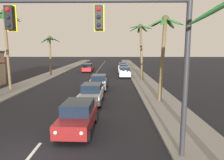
% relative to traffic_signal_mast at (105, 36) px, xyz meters
% --- Properties ---
extents(ground_plane, '(220.00, 220.00, 0.00)m').
position_rel_traffic_signal_mast_xyz_m(ground_plane, '(-3.36, 0.01, -5.21)').
color(ground_plane, black).
extents(sidewalk_right, '(3.20, 110.00, 0.14)m').
position_rel_traffic_signal_mast_xyz_m(sidewalk_right, '(4.44, 20.01, -5.14)').
color(sidewalk_right, gray).
rests_on(sidewalk_right, ground).
extents(sidewalk_left, '(3.20, 110.00, 0.14)m').
position_rel_traffic_signal_mast_xyz_m(sidewalk_left, '(-11.16, 20.01, -5.14)').
color(sidewalk_left, gray).
rests_on(sidewalk_left, ground).
extents(lane_markings, '(4.28, 89.97, 0.01)m').
position_rel_traffic_signal_mast_xyz_m(lane_markings, '(-2.96, 21.20, -5.21)').
color(lane_markings, silver).
rests_on(lane_markings, ground).
extents(traffic_signal_mast, '(10.72, 0.41, 7.40)m').
position_rel_traffic_signal_mast_xyz_m(traffic_signal_mast, '(0.00, 0.00, 0.00)').
color(traffic_signal_mast, '#2D2D33').
rests_on(traffic_signal_mast, ground).
extents(sedan_lead_at_stop_bar, '(2.05, 4.49, 1.68)m').
position_rel_traffic_signal_mast_xyz_m(sedan_lead_at_stop_bar, '(-1.75, 3.03, -4.36)').
color(sedan_lead_at_stop_bar, maroon).
rests_on(sedan_lead_at_stop_bar, ground).
extents(sedan_third_in_queue, '(2.01, 4.47, 1.68)m').
position_rel_traffic_signal_mast_xyz_m(sedan_third_in_queue, '(-1.64, 9.14, -4.36)').
color(sedan_third_in_queue, silver).
rests_on(sedan_third_in_queue, ground).
extents(sedan_fifth_in_queue, '(1.95, 4.45, 1.68)m').
position_rel_traffic_signal_mast_xyz_m(sedan_fifth_in_queue, '(-1.49, 15.25, -4.36)').
color(sedan_fifth_in_queue, '#4C515B').
rests_on(sedan_fifth_in_queue, ground).
extents(sedan_oncoming_far, '(2.02, 4.48, 1.68)m').
position_rel_traffic_signal_mast_xyz_m(sedan_oncoming_far, '(-5.12, 33.13, -4.36)').
color(sedan_oncoming_far, red).
rests_on(sedan_oncoming_far, ground).
extents(sedan_parked_nearest_kerb, '(2.05, 4.49, 1.68)m').
position_rel_traffic_signal_mast_xyz_m(sedan_parked_nearest_kerb, '(1.97, 37.02, -4.36)').
color(sedan_parked_nearest_kerb, silver).
rests_on(sedan_parked_nearest_kerb, ground).
extents(sedan_parked_mid_kerb, '(2.01, 4.47, 1.68)m').
position_rel_traffic_signal_mast_xyz_m(sedan_parked_mid_kerb, '(1.96, 25.57, -4.36)').
color(sedan_parked_mid_kerb, silver).
rests_on(sedan_parked_mid_kerb, ground).
extents(sedan_parked_far_kerb, '(2.05, 4.49, 1.68)m').
position_rel_traffic_signal_mast_xyz_m(sedan_parked_far_kerb, '(1.95, 31.12, -4.36)').
color(sedan_parked_far_kerb, silver).
rests_on(sedan_parked_far_kerb, ground).
extents(palm_left_second, '(3.58, 3.57, 8.91)m').
position_rel_traffic_signal_mast_xyz_m(palm_left_second, '(-11.67, 14.69, 1.59)').
color(palm_left_second, brown).
rests_on(palm_left_second, ground).
extents(palm_left_third, '(3.37, 3.48, 6.85)m').
position_rel_traffic_signal_mast_xyz_m(palm_left_third, '(-10.75, 27.20, 0.13)').
color(palm_left_third, brown).
rests_on(palm_left_third, ground).
extents(palm_right_second, '(3.16, 2.91, 7.46)m').
position_rel_traffic_signal_mast_xyz_m(palm_right_second, '(4.53, 9.49, 0.16)').
color(palm_right_second, brown).
rests_on(palm_right_second, ground).
extents(palm_right_third, '(3.43, 3.26, 8.18)m').
position_rel_traffic_signal_mast_xyz_m(palm_right_third, '(4.07, 21.94, 0.66)').
color(palm_right_third, brown).
rests_on(palm_right_third, ground).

